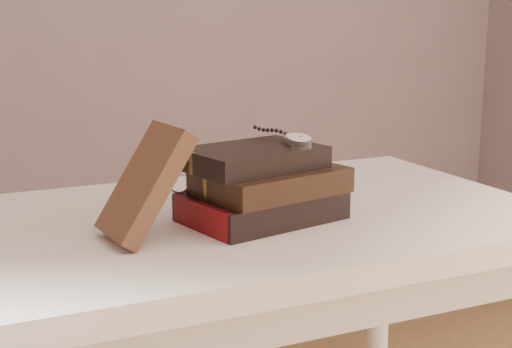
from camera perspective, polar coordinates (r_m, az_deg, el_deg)
name	(u,v)px	position (r m, az deg, el deg)	size (l,w,h in m)	color
table	(242,266)	(1.25, -1.09, -7.06)	(1.00, 0.60, 0.75)	white
book_stack	(262,186)	(1.17, 0.50, -0.92)	(0.27, 0.21, 0.12)	black
journal	(145,183)	(1.08, -8.48, -0.72)	(0.03, 0.11, 0.18)	#402518
pocket_watch	(296,139)	(1.19, 3.11, 2.72)	(0.06, 0.15, 0.02)	silver
eyeglasses	(190,177)	(1.19, -5.06, -0.22)	(0.12, 0.13, 0.05)	silver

